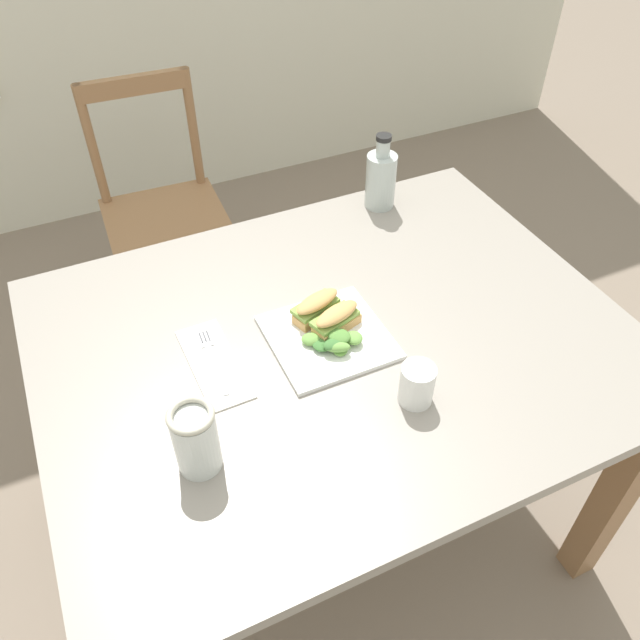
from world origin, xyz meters
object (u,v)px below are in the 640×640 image
Objects in this scene: fork_on_napkin at (212,356)px; bottle_cold_brew at (381,182)px; sandwich_half_back at (317,307)px; mason_jar_iced_tea at (196,442)px; plate_lunch at (328,337)px; cup_extra_side at (417,384)px; chair_wooden_far at (163,211)px; sandwich_half_front at (336,319)px; dining_table at (335,374)px.

bottle_cold_brew is (0.58, 0.35, 0.06)m from fork_on_napkin.
mason_jar_iced_tea reaches higher than sandwich_half_back.
plate_lunch is at bearing -93.02° from sandwich_half_back.
sandwich_half_back is 0.42m from mason_jar_iced_tea.
mason_jar_iced_tea is 1.66× the size of cup_extra_side.
cup_extra_side is (0.21, -1.28, 0.33)m from chair_wooden_far.
fork_on_napkin is at bearing 168.35° from plate_lunch.
sandwich_half_front is at bearing 28.52° from mason_jar_iced_tea.
mason_jar_iced_tea is at bearing -139.17° from bottle_cold_brew.
sandwich_half_front is at bearing -129.21° from bottle_cold_brew.
dining_table is 0.16m from sandwich_half_front.
cup_extra_side reaches higher than dining_table.
fork_on_napkin is 0.26m from mason_jar_iced_tea.
chair_wooden_far is 10.23× the size of cup_extra_side.
sandwich_half_back is 1.39× the size of cup_extra_side.
dining_table is 0.44m from mason_jar_iced_tea.
sandwich_half_back reaches higher than fork_on_napkin.
dining_table is 0.55m from bottle_cold_brew.
sandwich_half_back is 0.59× the size of bottle_cold_brew.
sandwich_half_front is 0.64× the size of fork_on_napkin.
dining_table is at bearing -1.18° from plate_lunch.
chair_wooden_far is 1.06m from fork_on_napkin.
sandwich_half_back is at bearing 103.60° from dining_table.
chair_wooden_far reaches higher than plate_lunch.
bottle_cold_brew is (0.32, 0.39, 0.03)m from sandwich_half_front.
chair_wooden_far reaches higher than sandwich_half_front.
sandwich_half_front is (0.02, 0.01, 0.03)m from plate_lunch.
bottle_cold_brew is 2.37× the size of cup_extra_side.
plate_lunch is (0.12, -1.06, 0.30)m from chair_wooden_far.
mason_jar_iced_tea is at bearing -143.81° from sandwich_half_back.
plate_lunch is 1.19× the size of bottle_cold_brew.
chair_wooden_far is (-0.14, 1.06, -0.17)m from dining_table.
dining_table is 6.62× the size of fork_on_napkin.
fork_on_napkin is 0.42m from cup_extra_side.
sandwich_half_back reaches higher than dining_table.
sandwich_half_front and sandwich_half_back have the same top height.
dining_table is 6.10× the size of bottle_cold_brew.
mason_jar_iced_tea is (-0.34, -0.25, 0.03)m from sandwich_half_back.
chair_wooden_far is 0.89m from bottle_cold_brew.
cup_extra_side reaches higher than sandwich_half_back.
fork_on_napkin is 0.92× the size of bottle_cold_brew.
bottle_cold_brew reaches higher than dining_table.
mason_jar_iced_tea reaches higher than dining_table.
bottle_cold_brew is at bearing 31.16° from fork_on_napkin.
plate_lunch is 2.03× the size of sandwich_half_front.
cup_extra_side is at bearing -80.89° from chair_wooden_far.
cup_extra_side reaches higher than sandwich_half_front.
plate_lunch is 0.07m from sandwich_half_back.
sandwich_half_front is 0.06m from sandwich_half_back.
cup_extra_side reaches higher than fork_on_napkin.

